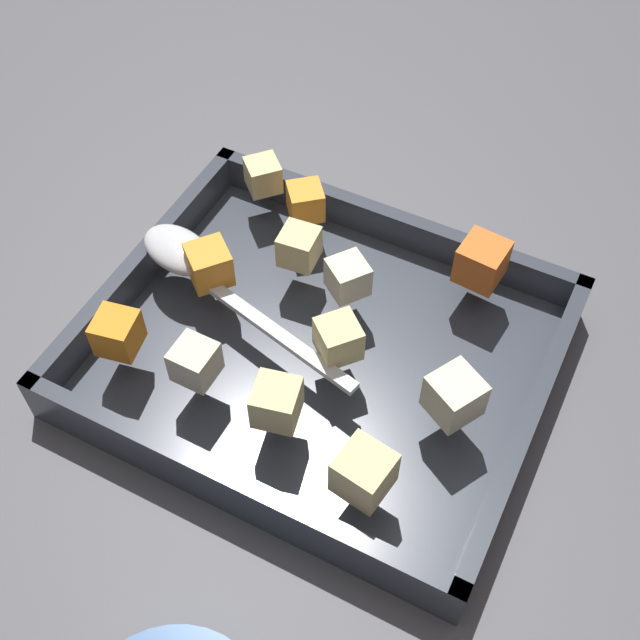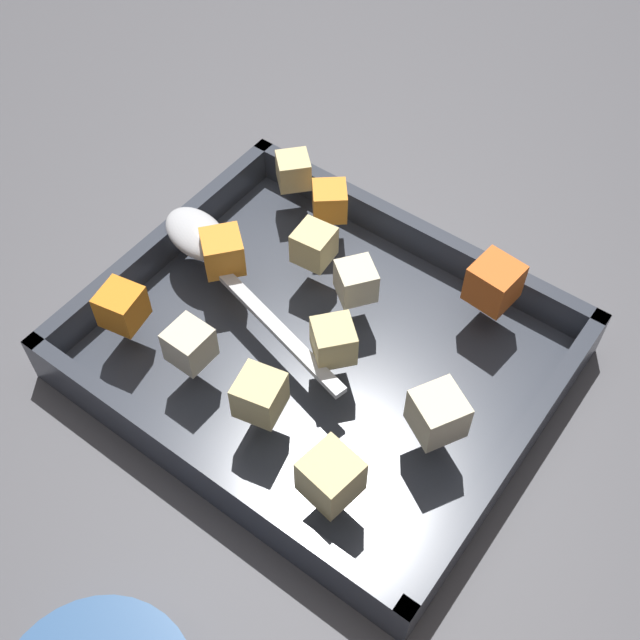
# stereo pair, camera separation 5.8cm
# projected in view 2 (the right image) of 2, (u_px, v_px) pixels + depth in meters

# --- Properties ---
(ground_plane) EXTENTS (4.00, 4.00, 0.00)m
(ground_plane) POSITION_uv_depth(u_px,v_px,m) (312.00, 385.00, 0.61)
(ground_plane) COLOR #4C4C51
(baking_dish) EXTENTS (0.33, 0.27, 0.04)m
(baking_dish) POSITION_uv_depth(u_px,v_px,m) (320.00, 354.00, 0.61)
(baking_dish) COLOR #333842
(baking_dish) RESTS_ON ground_plane
(carrot_chunk_corner_ne) EXTENTS (0.04, 0.04, 0.03)m
(carrot_chunk_corner_ne) POSITION_uv_depth(u_px,v_px,m) (494.00, 283.00, 0.59)
(carrot_chunk_corner_ne) COLOR orange
(carrot_chunk_corner_ne) RESTS_ON baking_dish
(carrot_chunk_near_left) EXTENTS (0.04, 0.04, 0.03)m
(carrot_chunk_near_left) POSITION_uv_depth(u_px,v_px,m) (330.00, 201.00, 0.65)
(carrot_chunk_near_left) COLOR orange
(carrot_chunk_near_left) RESTS_ON baking_dish
(carrot_chunk_far_right) EXTENTS (0.03, 0.03, 0.03)m
(carrot_chunk_far_right) POSITION_uv_depth(u_px,v_px,m) (122.00, 306.00, 0.58)
(carrot_chunk_far_right) COLOR orange
(carrot_chunk_far_right) RESTS_ON baking_dish
(carrot_chunk_near_right) EXTENTS (0.04, 0.04, 0.03)m
(carrot_chunk_near_right) POSITION_uv_depth(u_px,v_px,m) (223.00, 252.00, 0.61)
(carrot_chunk_near_right) COLOR orange
(carrot_chunk_near_right) RESTS_ON baking_dish
(potato_chunk_center) EXTENTS (0.04, 0.04, 0.03)m
(potato_chunk_center) POSITION_uv_depth(u_px,v_px,m) (258.00, 394.00, 0.53)
(potato_chunk_center) COLOR #E0CC89
(potato_chunk_center) RESTS_ON baking_dish
(potato_chunk_back_center) EXTENTS (0.03, 0.03, 0.03)m
(potato_chunk_back_center) POSITION_uv_depth(u_px,v_px,m) (314.00, 245.00, 0.62)
(potato_chunk_back_center) COLOR #E0CC89
(potato_chunk_back_center) RESTS_ON baking_dish
(potato_chunk_heap_side) EXTENTS (0.04, 0.04, 0.03)m
(potato_chunk_heap_side) POSITION_uv_depth(u_px,v_px,m) (334.00, 341.00, 0.56)
(potato_chunk_heap_side) COLOR #E0CC89
(potato_chunk_heap_side) RESTS_ON baking_dish
(potato_chunk_rim_edge) EXTENTS (0.04, 0.04, 0.03)m
(potato_chunk_rim_edge) POSITION_uv_depth(u_px,v_px,m) (293.00, 170.00, 0.67)
(potato_chunk_rim_edge) COLOR #E0CC89
(potato_chunk_rim_edge) RESTS_ON baking_dish
(potato_chunk_corner_nw) EXTENTS (0.04, 0.04, 0.03)m
(potato_chunk_corner_nw) POSITION_uv_depth(u_px,v_px,m) (331.00, 477.00, 0.50)
(potato_chunk_corner_nw) COLOR #E0CC89
(potato_chunk_corner_nw) RESTS_ON baking_dish
(potato_chunk_corner_se) EXTENTS (0.04, 0.04, 0.03)m
(potato_chunk_corner_se) POSITION_uv_depth(u_px,v_px,m) (439.00, 411.00, 0.52)
(potato_chunk_corner_se) COLOR beige
(potato_chunk_corner_se) RESTS_ON baking_dish
(potato_chunk_mid_left) EXTENTS (0.04, 0.04, 0.03)m
(potato_chunk_mid_left) POSITION_uv_depth(u_px,v_px,m) (356.00, 281.00, 0.59)
(potato_chunk_mid_left) COLOR beige
(potato_chunk_mid_left) RESTS_ON baking_dish
(parsnip_chunk_corner_sw) EXTENTS (0.03, 0.03, 0.03)m
(parsnip_chunk_corner_sw) POSITION_uv_depth(u_px,v_px,m) (189.00, 344.00, 0.56)
(parsnip_chunk_corner_sw) COLOR beige
(parsnip_chunk_corner_sw) RESTS_ON baking_dish
(serving_spoon) EXTENTS (0.21, 0.07, 0.02)m
(serving_spoon) POSITION_uv_depth(u_px,v_px,m) (206.00, 244.00, 0.62)
(serving_spoon) COLOR silver
(serving_spoon) RESTS_ON baking_dish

